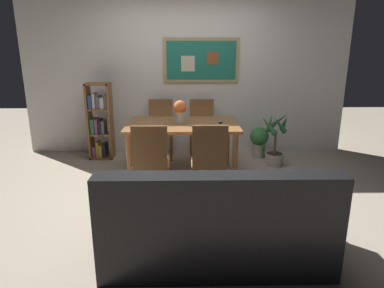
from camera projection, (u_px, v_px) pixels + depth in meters
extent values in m
plane|color=tan|center=(187.00, 192.00, 4.13)|extent=(12.00, 12.00, 0.00)
cube|color=silver|center=(186.00, 73.00, 5.46)|extent=(5.20, 0.10, 2.60)
cube|color=tan|center=(201.00, 60.00, 5.35)|extent=(1.19, 0.02, 0.69)
cube|color=#1E7260|center=(201.00, 60.00, 5.33)|extent=(1.09, 0.01, 0.59)
cube|color=beige|center=(188.00, 64.00, 5.34)|extent=(0.21, 0.00, 0.24)
cube|color=brown|center=(213.00, 58.00, 5.32)|extent=(0.18, 0.00, 0.19)
cube|color=brown|center=(182.00, 125.00, 4.51)|extent=(1.48, 0.96, 0.04)
cylinder|color=brown|center=(130.00, 160.00, 4.21)|extent=(0.07, 0.07, 0.69)
cylinder|color=brown|center=(235.00, 160.00, 4.24)|extent=(0.07, 0.07, 0.69)
cylinder|color=brown|center=(138.00, 143.00, 4.98)|extent=(0.07, 0.07, 0.69)
cylinder|color=brown|center=(227.00, 143.00, 5.00)|extent=(0.07, 0.07, 0.69)
cube|color=brown|center=(160.00, 131.00, 5.31)|extent=(0.40, 0.40, 0.03)
cube|color=beige|center=(160.00, 129.00, 5.30)|extent=(0.36, 0.36, 0.03)
cylinder|color=brown|center=(172.00, 142.00, 5.54)|extent=(0.04, 0.04, 0.42)
cylinder|color=brown|center=(151.00, 142.00, 5.53)|extent=(0.04, 0.04, 0.42)
cylinder|color=brown|center=(171.00, 148.00, 5.21)|extent=(0.04, 0.04, 0.42)
cylinder|color=brown|center=(149.00, 148.00, 5.20)|extent=(0.04, 0.04, 0.42)
cube|color=brown|center=(161.00, 114.00, 5.41)|extent=(0.38, 0.04, 0.46)
cube|color=brown|center=(160.00, 101.00, 5.36)|extent=(0.38, 0.05, 0.06)
cube|color=brown|center=(209.00, 162.00, 3.86)|extent=(0.40, 0.40, 0.03)
cube|color=beige|center=(209.00, 160.00, 3.85)|extent=(0.36, 0.36, 0.03)
cylinder|color=brown|center=(194.00, 186.00, 3.76)|extent=(0.04, 0.04, 0.42)
cylinder|color=brown|center=(225.00, 186.00, 3.76)|extent=(0.04, 0.04, 0.42)
cylinder|color=brown|center=(193.00, 175.00, 4.08)|extent=(0.04, 0.04, 0.42)
cylinder|color=brown|center=(221.00, 175.00, 4.09)|extent=(0.04, 0.04, 0.42)
cube|color=brown|center=(210.00, 146.00, 3.62)|extent=(0.38, 0.04, 0.46)
cube|color=brown|center=(210.00, 128.00, 3.57)|extent=(0.38, 0.05, 0.06)
cube|color=brown|center=(152.00, 163.00, 3.83)|extent=(0.40, 0.40, 0.03)
cube|color=beige|center=(152.00, 161.00, 3.83)|extent=(0.36, 0.36, 0.03)
cylinder|color=brown|center=(136.00, 187.00, 3.73)|extent=(0.04, 0.04, 0.42)
cylinder|color=brown|center=(166.00, 187.00, 3.74)|extent=(0.04, 0.04, 0.42)
cylinder|color=brown|center=(140.00, 176.00, 4.06)|extent=(0.04, 0.04, 0.42)
cylinder|color=brown|center=(168.00, 176.00, 4.06)|extent=(0.04, 0.04, 0.42)
cube|color=brown|center=(150.00, 147.00, 3.59)|extent=(0.38, 0.04, 0.46)
cube|color=brown|center=(149.00, 129.00, 3.54)|extent=(0.38, 0.05, 0.06)
cube|color=brown|center=(202.00, 131.00, 5.30)|extent=(0.40, 0.40, 0.03)
cube|color=beige|center=(202.00, 129.00, 5.30)|extent=(0.36, 0.36, 0.03)
cylinder|color=brown|center=(212.00, 142.00, 5.53)|extent=(0.04, 0.04, 0.42)
cylinder|color=brown|center=(191.00, 142.00, 5.53)|extent=(0.04, 0.04, 0.42)
cylinder|color=brown|center=(213.00, 148.00, 5.20)|extent=(0.04, 0.04, 0.42)
cylinder|color=brown|center=(191.00, 148.00, 5.20)|extent=(0.04, 0.04, 0.42)
cube|color=brown|center=(202.00, 114.00, 5.41)|extent=(0.38, 0.04, 0.46)
cube|color=brown|center=(202.00, 101.00, 5.35)|extent=(0.38, 0.05, 0.06)
cube|color=black|center=(215.00, 232.00, 2.85)|extent=(1.80, 0.84, 0.40)
cube|color=black|center=(220.00, 204.00, 2.42)|extent=(1.80, 0.20, 0.44)
cube|color=black|center=(116.00, 199.00, 2.75)|extent=(0.18, 0.80, 0.22)
cube|color=black|center=(314.00, 198.00, 2.78)|extent=(0.18, 0.80, 0.22)
cube|color=#B78C33|center=(159.00, 203.00, 2.57)|extent=(0.32, 0.16, 0.33)
cube|color=#334C72|center=(218.00, 203.00, 2.58)|extent=(0.32, 0.16, 0.33)
cube|color=brown|center=(90.00, 121.00, 5.26)|extent=(0.03, 0.28, 1.18)
cube|color=brown|center=(111.00, 121.00, 5.27)|extent=(0.03, 0.28, 1.18)
cube|color=brown|center=(103.00, 157.00, 5.42)|extent=(0.36, 0.28, 0.03)
cube|color=brown|center=(97.00, 84.00, 5.11)|extent=(0.36, 0.28, 0.03)
cube|color=brown|center=(101.00, 134.00, 5.32)|extent=(0.30, 0.28, 0.02)
cube|color=brown|center=(99.00, 109.00, 5.21)|extent=(0.30, 0.28, 0.02)
cube|color=#7F3F72|center=(96.00, 151.00, 5.39)|extent=(0.06, 0.22, 0.16)
cube|color=gold|center=(99.00, 149.00, 5.39)|extent=(0.04, 0.22, 0.23)
cube|color=gold|center=(102.00, 150.00, 5.39)|extent=(0.05, 0.22, 0.19)
cube|color=black|center=(105.00, 150.00, 5.39)|extent=(0.05, 0.22, 0.20)
cube|color=#337247|center=(94.00, 126.00, 5.28)|extent=(0.06, 0.22, 0.24)
cube|color=#7F3F72|center=(98.00, 126.00, 5.28)|extent=(0.05, 0.22, 0.23)
cube|color=black|center=(101.00, 126.00, 5.29)|extent=(0.04, 0.22, 0.21)
cube|color=#595960|center=(104.00, 127.00, 5.29)|extent=(0.04, 0.22, 0.20)
cube|color=#2D4C8C|center=(92.00, 101.00, 5.18)|extent=(0.06, 0.22, 0.21)
cube|color=beige|center=(95.00, 101.00, 5.18)|extent=(0.04, 0.22, 0.23)
cube|color=#595960|center=(99.00, 102.00, 5.18)|extent=(0.06, 0.22, 0.19)
cube|color=beige|center=(103.00, 103.00, 5.19)|extent=(0.06, 0.22, 0.17)
cube|color=#595960|center=(107.00, 101.00, 5.18)|extent=(0.04, 0.22, 0.22)
cylinder|color=#B2ADA3|center=(258.00, 150.00, 5.44)|extent=(0.21, 0.21, 0.22)
cylinder|color=#332319|center=(259.00, 144.00, 5.42)|extent=(0.19, 0.19, 0.02)
sphere|color=#387F3D|center=(259.00, 136.00, 5.38)|extent=(0.30, 0.30, 0.30)
cylinder|color=#387F3D|center=(263.00, 150.00, 5.32)|extent=(0.03, 0.03, 0.21)
cylinder|color=#387F3D|center=(264.00, 149.00, 5.51)|extent=(0.03, 0.03, 0.30)
cylinder|color=#B2ADA3|center=(274.00, 159.00, 5.06)|extent=(0.26, 0.26, 0.18)
cylinder|color=#332319|center=(274.00, 154.00, 5.04)|extent=(0.24, 0.24, 0.02)
cylinder|color=brown|center=(275.00, 142.00, 4.99)|extent=(0.04, 0.04, 0.35)
cone|color=#235B2D|center=(285.00, 123.00, 4.91)|extent=(0.08, 0.26, 0.28)
cone|color=#235B2D|center=(278.00, 121.00, 5.04)|extent=(0.31, 0.20, 0.28)
cone|color=#235B2D|center=(270.00, 123.00, 4.95)|extent=(0.17, 0.23, 0.26)
cone|color=#235B2D|center=(268.00, 125.00, 4.82)|extent=(0.24, 0.31, 0.26)
cone|color=#235B2D|center=(280.00, 125.00, 4.81)|extent=(0.24, 0.13, 0.26)
cylinder|color=beige|center=(180.00, 117.00, 4.51)|extent=(0.12, 0.12, 0.15)
sphere|color=#D86633|center=(180.00, 107.00, 4.47)|extent=(0.18, 0.18, 0.18)
sphere|color=silver|center=(177.00, 108.00, 4.53)|extent=(0.05, 0.05, 0.05)
sphere|color=#D86633|center=(183.00, 109.00, 4.41)|extent=(0.06, 0.06, 0.06)
sphere|color=#EACC4C|center=(185.00, 108.00, 4.49)|extent=(0.06, 0.06, 0.06)
cube|color=black|center=(220.00, 122.00, 4.54)|extent=(0.07, 0.16, 0.02)
cube|color=gray|center=(220.00, 121.00, 4.54)|extent=(0.05, 0.10, 0.00)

